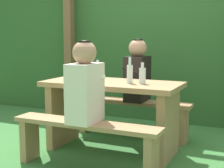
{
  "coord_description": "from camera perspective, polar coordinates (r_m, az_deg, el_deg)",
  "views": [
    {
      "loc": [
        1.48,
        -3.21,
        1.21
      ],
      "look_at": [
        0.0,
        0.0,
        0.71
      ],
      "focal_mm": 56.03,
      "sensor_mm": 36.0,
      "label": 1
    }
  ],
  "objects": [
    {
      "name": "hedge_backdrop",
      "position": [
        5.23,
        8.4,
        6.94
      ],
      "size": [
        6.4,
        0.81,
        2.23
      ],
      "primitive_type": "cube",
      "color": "#2C5828",
      "rests_on": "ground_plane"
    },
    {
      "name": "picnic_table",
      "position": [
        3.61,
        0.0,
        -3.3
      ],
      "size": [
        1.4,
        0.64,
        0.73
      ],
      "color": "#9E7A51",
      "rests_on": "ground_plane"
    },
    {
      "name": "bench_near",
      "position": [
        3.16,
        -4.36,
        -8.37
      ],
      "size": [
        1.4,
        0.24,
        0.44
      ],
      "color": "#9E7A51",
      "rests_on": "ground_plane"
    },
    {
      "name": "bottle_center",
      "position": [
        3.63,
        -2.35,
        1.86
      ],
      "size": [
        0.06,
        0.06,
        0.22
      ],
      "color": "silver",
      "rests_on": "picnic_table"
    },
    {
      "name": "bottle_right",
      "position": [
        3.45,
        2.92,
        1.78
      ],
      "size": [
        0.06,
        0.06,
        0.26
      ],
      "color": "silver",
      "rests_on": "picnic_table"
    },
    {
      "name": "pergola_post_left",
      "position": [
        5.22,
        -7.0,
        6.88
      ],
      "size": [
        0.12,
        0.12,
        2.21
      ],
      "primitive_type": "cube",
      "color": "brown",
      "rests_on": "ground_plane"
    },
    {
      "name": "drinking_glass",
      "position": [
        3.66,
        -3.78,
        1.27
      ],
      "size": [
        0.08,
        0.08,
        0.09
      ],
      "primitive_type": "cylinder",
      "color": "silver",
      "rests_on": "picnic_table"
    },
    {
      "name": "person_white_shirt",
      "position": [
        3.06,
        -4.43,
        -0.15
      ],
      "size": [
        0.25,
        0.35,
        0.72
      ],
      "color": "silver",
      "rests_on": "bench_near"
    },
    {
      "name": "bottle_left",
      "position": [
        3.43,
        4.98,
        1.44
      ],
      "size": [
        0.07,
        0.07,
        0.21
      ],
      "color": "silver",
      "rests_on": "picnic_table"
    },
    {
      "name": "person_black_coat",
      "position": [
        4.05,
        4.16,
        1.87
      ],
      "size": [
        0.25,
        0.35,
        0.72
      ],
      "color": "black",
      "rests_on": "bench_far"
    },
    {
      "name": "ground_plane",
      "position": [
        3.74,
        0.0,
        -10.81
      ],
      "size": [
        12.0,
        12.0,
        0.0
      ],
      "primitive_type": "plane",
      "color": "#3A7337"
    },
    {
      "name": "bench_far",
      "position": [
        4.15,
        3.29,
        -4.35
      ],
      "size": [
        1.4,
        0.24,
        0.44
      ],
      "color": "#9E7A51",
      "rests_on": "ground_plane"
    }
  ]
}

